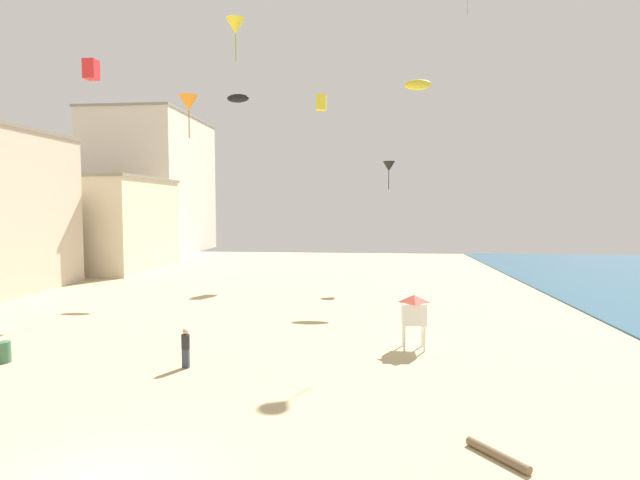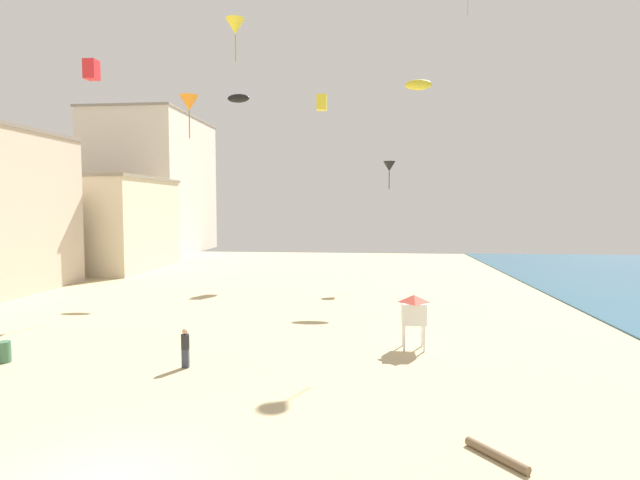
{
  "view_description": "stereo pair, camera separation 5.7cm",
  "coord_description": "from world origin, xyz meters",
  "px_view_note": "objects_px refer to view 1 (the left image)",
  "views": [
    {
      "loc": [
        6.21,
        -10.48,
        6.63
      ],
      "look_at": [
        3.58,
        16.6,
        4.79
      ],
      "focal_mm": 27.62,
      "sensor_mm": 36.0,
      "label": 1
    },
    {
      "loc": [
        6.27,
        -10.47,
        6.63
      ],
      "look_at": [
        3.58,
        16.6,
        4.79
      ],
      "focal_mm": 27.62,
      "sensor_mm": 36.0,
      "label": 2
    }
  ],
  "objects_px": {
    "lifeguard_stand": "(414,310)",
    "kite_yellow_box": "(321,102)",
    "driftwood_log": "(497,455)",
    "kite_yellow_delta": "(236,27)",
    "kite_flyer": "(186,346)",
    "kite_yellow_parafoil": "(418,85)",
    "beach_trash_bin": "(4,352)",
    "kite_black_delta": "(389,166)",
    "kite_black_parafoil": "(238,98)",
    "kite_red_box": "(91,70)",
    "kite_orange_delta": "(189,103)"
  },
  "relations": [
    {
      "from": "kite_yellow_delta",
      "to": "kite_red_box",
      "type": "xyz_separation_m",
      "value": [
        -10.65,
        6.74,
        0.26
      ]
    },
    {
      "from": "kite_yellow_delta",
      "to": "kite_yellow_box",
      "type": "relative_size",
      "value": 1.25
    },
    {
      "from": "lifeguard_stand",
      "to": "driftwood_log",
      "type": "bearing_deg",
      "value": -96.53
    },
    {
      "from": "lifeguard_stand",
      "to": "kite_red_box",
      "type": "bearing_deg",
      "value": 149.63
    },
    {
      "from": "beach_trash_bin",
      "to": "kite_red_box",
      "type": "height_order",
      "value": "kite_red_box"
    },
    {
      "from": "lifeguard_stand",
      "to": "kite_flyer",
      "type": "bearing_deg",
      "value": -172.79
    },
    {
      "from": "kite_yellow_delta",
      "to": "kite_red_box",
      "type": "relative_size",
      "value": 1.61
    },
    {
      "from": "kite_yellow_parafoil",
      "to": "kite_yellow_box",
      "type": "relative_size",
      "value": 1.46
    },
    {
      "from": "kite_orange_delta",
      "to": "kite_black_parafoil",
      "type": "relative_size",
      "value": 1.61
    },
    {
      "from": "driftwood_log",
      "to": "kite_black_delta",
      "type": "relative_size",
      "value": 0.79
    },
    {
      "from": "beach_trash_bin",
      "to": "kite_orange_delta",
      "type": "bearing_deg",
      "value": 80.71
    },
    {
      "from": "lifeguard_stand",
      "to": "kite_orange_delta",
      "type": "bearing_deg",
      "value": 127.99
    },
    {
      "from": "kite_yellow_delta",
      "to": "kite_yellow_parafoil",
      "type": "bearing_deg",
      "value": 63.29
    },
    {
      "from": "kite_yellow_delta",
      "to": "kite_black_delta",
      "type": "bearing_deg",
      "value": 70.81
    },
    {
      "from": "kite_flyer",
      "to": "kite_yellow_delta",
      "type": "height_order",
      "value": "kite_yellow_delta"
    },
    {
      "from": "kite_yellow_parafoil",
      "to": "kite_red_box",
      "type": "bearing_deg",
      "value": -147.9
    },
    {
      "from": "beach_trash_bin",
      "to": "kite_orange_delta",
      "type": "distance_m",
      "value": 20.85
    },
    {
      "from": "kite_black_parafoil",
      "to": "kite_yellow_box",
      "type": "distance_m",
      "value": 9.7
    },
    {
      "from": "lifeguard_stand",
      "to": "kite_yellow_box",
      "type": "bearing_deg",
      "value": 90.93
    },
    {
      "from": "kite_black_delta",
      "to": "kite_black_parafoil",
      "type": "bearing_deg",
      "value": -170.43
    },
    {
      "from": "kite_flyer",
      "to": "kite_orange_delta",
      "type": "height_order",
      "value": "kite_orange_delta"
    },
    {
      "from": "kite_yellow_delta",
      "to": "kite_red_box",
      "type": "height_order",
      "value": "kite_red_box"
    },
    {
      "from": "beach_trash_bin",
      "to": "kite_black_delta",
      "type": "height_order",
      "value": "kite_black_delta"
    },
    {
      "from": "driftwood_log",
      "to": "lifeguard_stand",
      "type": "bearing_deg",
      "value": 97.22
    },
    {
      "from": "beach_trash_bin",
      "to": "kite_black_delta",
      "type": "distance_m",
      "value": 31.58
    },
    {
      "from": "driftwood_log",
      "to": "kite_yellow_box",
      "type": "height_order",
      "value": "kite_yellow_box"
    },
    {
      "from": "kite_yellow_delta",
      "to": "kite_yellow_parafoil",
      "type": "xyz_separation_m",
      "value": [
        9.86,
        19.6,
        2.0
      ]
    },
    {
      "from": "driftwood_log",
      "to": "kite_yellow_box",
      "type": "xyz_separation_m",
      "value": [
        -8.05,
        35.9,
        16.74
      ]
    },
    {
      "from": "kite_red_box",
      "to": "kite_flyer",
      "type": "bearing_deg",
      "value": -45.53
    },
    {
      "from": "driftwood_log",
      "to": "kite_yellow_delta",
      "type": "bearing_deg",
      "value": 136.38
    },
    {
      "from": "beach_trash_bin",
      "to": "driftwood_log",
      "type": "xyz_separation_m",
      "value": [
        18.83,
        -6.25,
        -0.33
      ]
    },
    {
      "from": "lifeguard_stand",
      "to": "kite_yellow_box",
      "type": "xyz_separation_m",
      "value": [
        -6.78,
        25.89,
        15.02
      ]
    },
    {
      "from": "beach_trash_bin",
      "to": "kite_orange_delta",
      "type": "height_order",
      "value": "kite_orange_delta"
    },
    {
      "from": "kite_orange_delta",
      "to": "kite_yellow_parafoil",
      "type": "height_order",
      "value": "kite_yellow_parafoil"
    },
    {
      "from": "kite_flyer",
      "to": "kite_yellow_parafoil",
      "type": "distance_m",
      "value": 29.4
    },
    {
      "from": "driftwood_log",
      "to": "kite_red_box",
      "type": "distance_m",
      "value": 29.26
    },
    {
      "from": "kite_red_box",
      "to": "kite_yellow_parafoil",
      "type": "bearing_deg",
      "value": 32.1
    },
    {
      "from": "kite_yellow_delta",
      "to": "kite_orange_delta",
      "type": "distance_m",
      "value": 14.77
    },
    {
      "from": "kite_flyer",
      "to": "lifeguard_stand",
      "type": "relative_size",
      "value": 0.64
    },
    {
      "from": "kite_yellow_parafoil",
      "to": "kite_yellow_box",
      "type": "bearing_deg",
      "value": 139.19
    },
    {
      "from": "lifeguard_stand",
      "to": "beach_trash_bin",
      "type": "xyz_separation_m",
      "value": [
        -17.56,
        -3.76,
        -1.39
      ]
    },
    {
      "from": "kite_flyer",
      "to": "beach_trash_bin",
      "type": "bearing_deg",
      "value": -65.08
    },
    {
      "from": "kite_red_box",
      "to": "kite_yellow_box",
      "type": "bearing_deg",
      "value": 59.66
    },
    {
      "from": "kite_black_delta",
      "to": "kite_black_parafoil",
      "type": "height_order",
      "value": "kite_black_parafoil"
    },
    {
      "from": "kite_yellow_delta",
      "to": "driftwood_log",
      "type": "bearing_deg",
      "value": -43.62
    },
    {
      "from": "kite_yellow_box",
      "to": "kite_yellow_parafoil",
      "type": "bearing_deg",
      "value": -40.81
    },
    {
      "from": "beach_trash_bin",
      "to": "kite_orange_delta",
      "type": "xyz_separation_m",
      "value": [
        2.55,
        15.6,
        13.61
      ]
    },
    {
      "from": "kite_orange_delta",
      "to": "kite_yellow_box",
      "type": "distance_m",
      "value": 16.52
    },
    {
      "from": "lifeguard_stand",
      "to": "kite_black_parafoil",
      "type": "xyz_separation_m",
      "value": [
        -13.22,
        18.7,
        14.0
      ]
    },
    {
      "from": "lifeguard_stand",
      "to": "kite_orange_delta",
      "type": "height_order",
      "value": "kite_orange_delta"
    }
  ]
}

